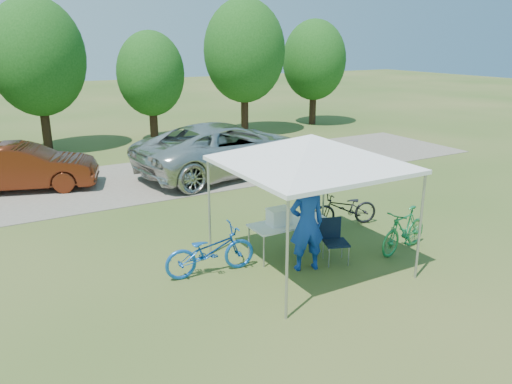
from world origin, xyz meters
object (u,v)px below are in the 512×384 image
(cyclist, at_px, (307,224))
(sedan, at_px, (23,167))
(folding_chair, at_px, (333,236))
(bike_dark, at_px, (345,208))
(cooler, at_px, (279,216))
(minivan, at_px, (227,148))
(bike_blue, at_px, (210,251))
(bike_green, at_px, (404,230))
(folding_table, at_px, (290,224))

(cyclist, height_order, sedan, cyclist)
(folding_chair, distance_m, sedan, 10.08)
(cyclist, xyz_separation_m, bike_dark, (2.27, 1.54, -0.54))
(cooler, bearing_deg, minivan, 72.72)
(folding_chair, distance_m, minivan, 7.47)
(folding_chair, distance_m, bike_dark, 2.17)
(cooler, bearing_deg, folding_chair, -41.24)
(cooler, bearing_deg, cyclist, -79.90)
(cooler, distance_m, bike_blue, 1.67)
(bike_blue, distance_m, sedan, 8.42)
(cyclist, bearing_deg, sedan, -48.71)
(minivan, relative_size, sedan, 1.47)
(bike_green, height_order, bike_dark, bike_green)
(cyclist, xyz_separation_m, sedan, (-4.32, 8.78, -0.25))
(folding_table, height_order, cyclist, cyclist)
(bike_blue, relative_size, bike_green, 1.13)
(folding_chair, relative_size, bike_green, 0.57)
(minivan, xyz_separation_m, sedan, (-6.23, 1.37, -0.17))
(folding_chair, bearing_deg, cyclist, -156.01)
(minivan, bearing_deg, cyclist, 157.06)
(cyclist, relative_size, minivan, 0.31)
(folding_chair, bearing_deg, sedan, 140.31)
(folding_chair, bearing_deg, folding_table, 148.26)
(bike_dark, relative_size, minivan, 0.27)
(folding_chair, xyz_separation_m, cyclist, (-0.71, -0.04, 0.43))
(minivan, bearing_deg, cooler, 154.29)
(sedan, bearing_deg, bike_green, -126.29)
(folding_table, xyz_separation_m, cyclist, (-0.13, -0.79, 0.30))
(cyclist, distance_m, sedan, 9.79)
(bike_blue, bearing_deg, cooler, -84.27)
(cyclist, height_order, bike_blue, cyclist)
(minivan, height_order, sedan, minivan)
(minivan, bearing_deg, bike_dark, 175.02)
(folding_table, height_order, minivan, minivan)
(folding_table, distance_m, cyclist, 0.86)
(cooler, bearing_deg, bike_green, -24.00)
(bike_blue, bearing_deg, bike_dark, -74.30)
(cyclist, distance_m, minivan, 7.66)
(bike_blue, bearing_deg, minivan, -24.18)
(bike_green, relative_size, minivan, 0.26)
(bike_blue, xyz_separation_m, bike_green, (4.12, -1.09, 0.01))
(cooler, relative_size, minivan, 0.08)
(cyclist, xyz_separation_m, bike_blue, (-1.75, 0.77, -0.49))
(folding_table, height_order, bike_green, bike_green)
(folding_chair, bearing_deg, bike_blue, -175.91)
(cyclist, bearing_deg, bike_green, -172.64)
(folding_table, relative_size, sedan, 0.41)
(folding_chair, xyz_separation_m, cooler, (-0.85, 0.75, 0.36))
(cyclist, height_order, bike_green, cyclist)
(cooler, xyz_separation_m, sedan, (-4.18, 7.99, -0.18))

